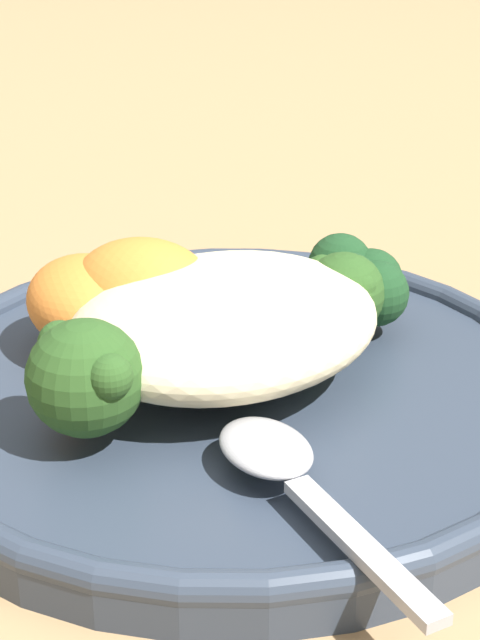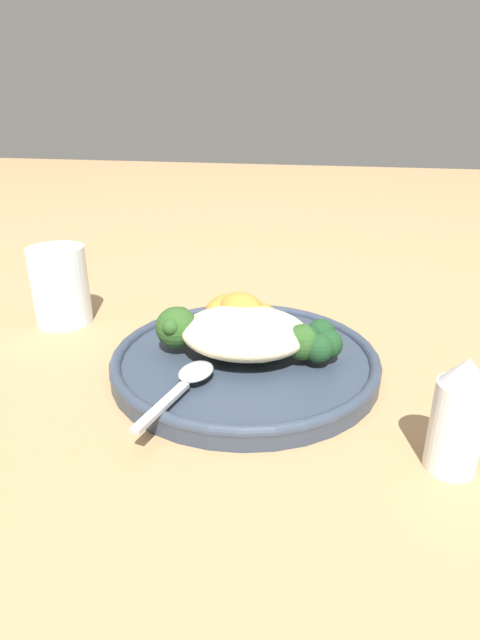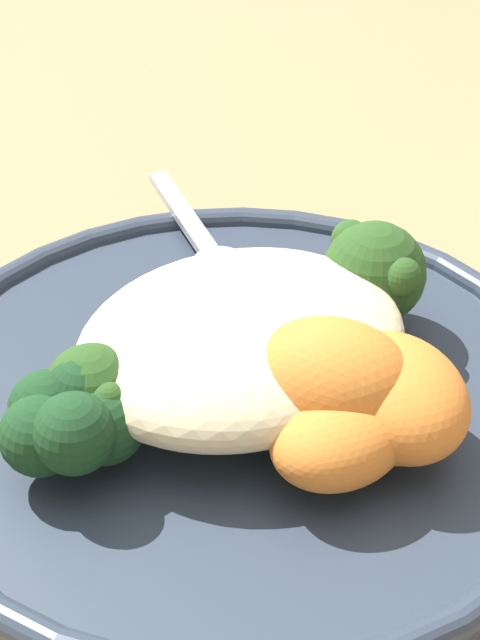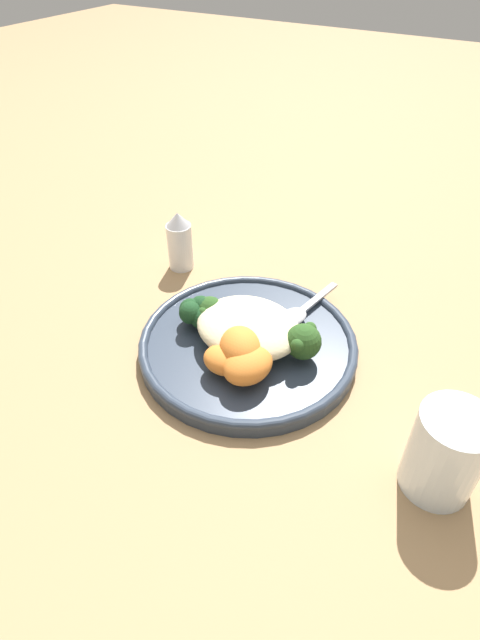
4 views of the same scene
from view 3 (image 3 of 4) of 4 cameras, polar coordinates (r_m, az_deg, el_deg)
ground_plane at (r=0.44m, az=0.35°, el=-3.86°), size 4.00×4.00×0.00m
plate at (r=0.42m, az=-0.24°, el=-4.30°), size 0.27×0.27×0.02m
quinoa_mound at (r=0.40m, az=0.11°, el=-1.15°), size 0.13×0.11×0.04m
broccoli_stalk_0 at (r=0.43m, az=6.33°, el=1.57°), size 0.12×0.07×0.04m
broccoli_stalk_1 at (r=0.42m, az=-0.18°, el=-0.37°), size 0.05×0.08×0.03m
broccoli_stalk_2 at (r=0.41m, az=-3.35°, el=-1.49°), size 0.04×0.08×0.04m
broccoli_stalk_3 at (r=0.39m, az=-6.58°, el=-4.03°), size 0.08×0.06×0.04m
sweet_potato_chunk_0 at (r=0.37m, az=5.31°, el=-6.24°), size 0.05×0.05×0.03m
sweet_potato_chunk_1 at (r=0.38m, az=4.43°, el=-3.48°), size 0.08×0.08×0.05m
sweet_potato_chunk_2 at (r=0.38m, az=8.30°, el=-4.04°), size 0.06×0.07×0.04m
sweet_potato_chunk_3 at (r=0.38m, az=7.17°, el=-4.34°), size 0.07×0.08×0.03m
kale_tuft at (r=0.38m, az=-9.02°, el=-5.21°), size 0.05×0.05×0.03m
spoon at (r=0.48m, az=-1.28°, el=3.29°), size 0.04×0.12×0.01m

